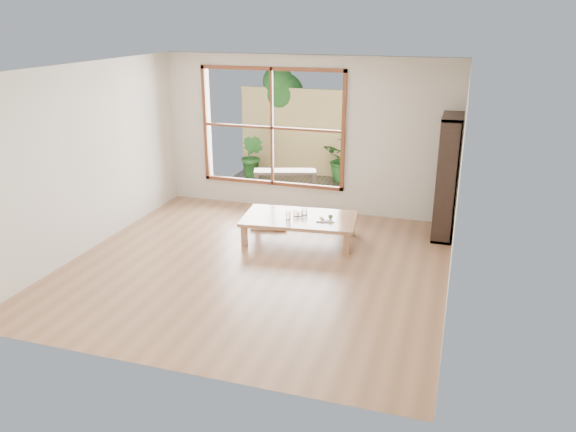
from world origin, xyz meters
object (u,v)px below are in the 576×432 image
(bookshelf, at_px, (447,177))
(garden_bench, at_px, (285,173))
(low_table, at_px, (300,220))
(food_tray, at_px, (326,219))

(bookshelf, distance_m, garden_bench, 3.42)
(low_table, distance_m, bookshelf, 2.29)
(low_table, height_order, bookshelf, bookshelf)
(low_table, relative_size, bookshelf, 0.95)
(bookshelf, relative_size, garden_bench, 1.50)
(food_tray, bearing_deg, low_table, 164.78)
(low_table, bearing_deg, bookshelf, 17.08)
(garden_bench, bearing_deg, bookshelf, -44.09)
(bookshelf, bearing_deg, garden_bench, 153.63)
(bookshelf, height_order, garden_bench, bookshelf)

